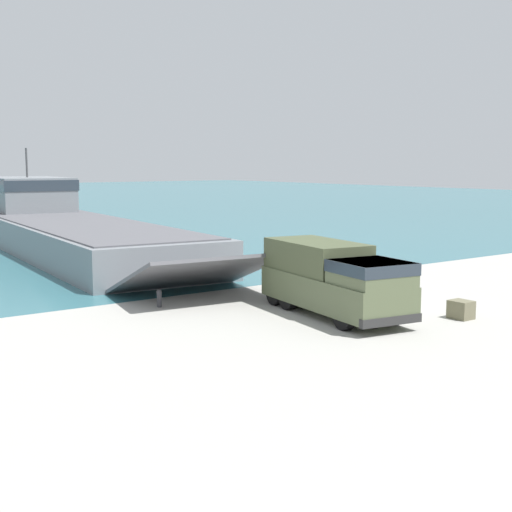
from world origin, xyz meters
The scene contains 6 objects.
ground_plane centered at (0.00, 0.00, 0.00)m, with size 240.00×240.00×0.00m, color #A8A59E.
landing_craft centered at (-2.70, 28.77, 1.73)m, with size 11.32×40.23×7.30m.
military_truck centered at (-2.55, -0.27, 1.52)m, with size 3.77×7.91×2.87m.
soldier_on_ramp centered at (1.03, -0.66, 0.96)m, with size 0.49×0.36×1.67m.
mooring_bollard centered at (-7.41, 5.34, 0.42)m, with size 0.24×0.24×0.77m.
cargo_crate centered at (1.04, -3.74, 0.36)m, with size 0.72×0.87×0.72m, color #6B664C.
Camera 1 is at (-21.82, -21.03, 6.11)m, focal length 50.00 mm.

